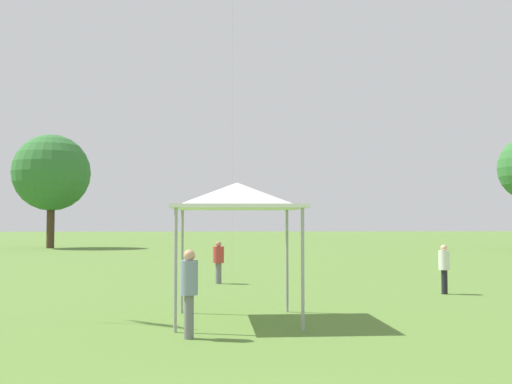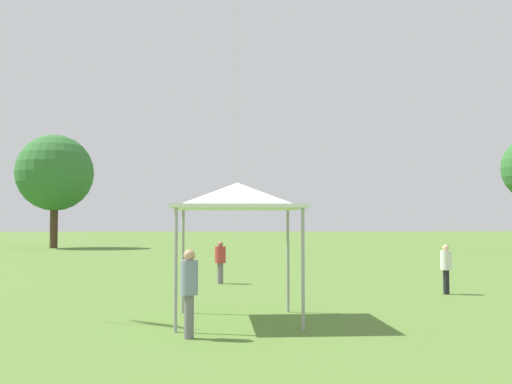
{
  "view_description": "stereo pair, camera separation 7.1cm",
  "coord_description": "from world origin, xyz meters",
  "px_view_note": "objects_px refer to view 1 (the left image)",
  "views": [
    {
      "loc": [
        -0.75,
        -4.69,
        2.2
      ],
      "look_at": [
        0.11,
        6.71,
        2.79
      ],
      "focal_mm": 42.0,
      "sensor_mm": 36.0,
      "label": 1
    },
    {
      "loc": [
        -0.68,
        -4.69,
        2.2
      ],
      "look_at": [
        0.11,
        6.71,
        2.79
      ],
      "focal_mm": 42.0,
      "sensor_mm": 36.0,
      "label": 2
    }
  ],
  "objects_px": {
    "person_standing_0": "(444,265)",
    "person_standing_2": "(219,259)",
    "person_standing_4": "(189,285)",
    "distant_tree_0": "(51,173)",
    "canopy_tent": "(237,197)"
  },
  "relations": [
    {
      "from": "person_standing_0",
      "to": "person_standing_2",
      "type": "bearing_deg",
      "value": -68.56
    },
    {
      "from": "person_standing_4",
      "to": "distant_tree_0",
      "type": "relative_size",
      "value": 0.17
    },
    {
      "from": "person_standing_4",
      "to": "canopy_tent",
      "type": "bearing_deg",
      "value": -22.41
    },
    {
      "from": "person_standing_2",
      "to": "distant_tree_0",
      "type": "xyz_separation_m",
      "value": [
        -14.26,
        31.6,
        5.69
      ]
    },
    {
      "from": "person_standing_4",
      "to": "distant_tree_0",
      "type": "distance_m",
      "value": 44.39
    },
    {
      "from": "person_standing_0",
      "to": "canopy_tent",
      "type": "height_order",
      "value": "canopy_tent"
    },
    {
      "from": "person_standing_0",
      "to": "canopy_tent",
      "type": "xyz_separation_m",
      "value": [
        -6.63,
        -4.63,
        1.89
      ]
    },
    {
      "from": "person_standing_2",
      "to": "canopy_tent",
      "type": "distance_m",
      "value": 8.55
    },
    {
      "from": "canopy_tent",
      "to": "person_standing_0",
      "type": "bearing_deg",
      "value": 34.9
    },
    {
      "from": "canopy_tent",
      "to": "distant_tree_0",
      "type": "distance_m",
      "value": 42.68
    },
    {
      "from": "person_standing_2",
      "to": "person_standing_4",
      "type": "height_order",
      "value": "person_standing_4"
    },
    {
      "from": "person_standing_0",
      "to": "person_standing_4",
      "type": "relative_size",
      "value": 0.9
    },
    {
      "from": "distant_tree_0",
      "to": "person_standing_4",
      "type": "bearing_deg",
      "value": -72.05
    },
    {
      "from": "person_standing_0",
      "to": "person_standing_2",
      "type": "distance_m",
      "value": 7.87
    },
    {
      "from": "person_standing_2",
      "to": "canopy_tent",
      "type": "xyz_separation_m",
      "value": [
        0.31,
        -8.33,
        1.9
      ]
    }
  ]
}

